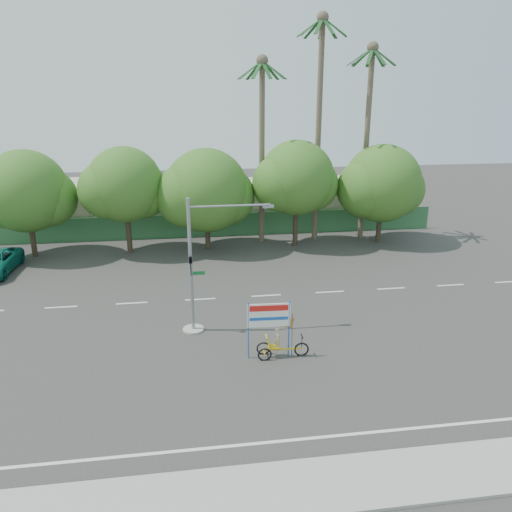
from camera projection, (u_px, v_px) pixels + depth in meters
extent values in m
plane|color=#33302D|center=(251.00, 366.00, 22.57)|extent=(120.00, 120.00, 0.00)
cube|color=gray|center=(283.00, 490.00, 15.50)|extent=(50.00, 2.40, 0.12)
cube|color=#336B3D|center=(217.00, 225.00, 42.45)|extent=(38.00, 0.08, 2.00)
cube|color=#C4B59C|center=(103.00, 206.00, 45.01)|extent=(12.00, 8.00, 4.00)
cube|color=#C4B59C|center=(298.00, 202.00, 47.51)|extent=(14.00, 8.00, 3.60)
cylinder|color=#473828|center=(32.00, 234.00, 37.02)|extent=(0.40, 0.40, 3.52)
sphere|color=#25591A|center=(26.00, 191.00, 36.02)|extent=(6.00, 6.00, 6.00)
sphere|color=#25591A|center=(48.00, 197.00, 36.66)|extent=(4.32, 4.32, 4.32)
sphere|color=#25591A|center=(6.00, 197.00, 35.70)|extent=(4.56, 4.56, 4.56)
cylinder|color=#473828|center=(128.00, 229.00, 37.94)|extent=(0.40, 0.40, 3.74)
sphere|color=#25591A|center=(125.00, 184.00, 36.87)|extent=(5.60, 5.60, 5.60)
sphere|color=#25591A|center=(143.00, 191.00, 37.51)|extent=(4.03, 4.03, 4.03)
sphere|color=#25591A|center=(107.00, 190.00, 36.57)|extent=(4.26, 4.26, 4.26)
cylinder|color=#473828|center=(208.00, 229.00, 38.82)|extent=(0.40, 0.40, 3.30)
sphere|color=#25591A|center=(206.00, 191.00, 37.88)|extent=(6.40, 6.40, 6.40)
sphere|color=#25591A|center=(225.00, 196.00, 38.52)|extent=(4.61, 4.61, 4.61)
sphere|color=#25591A|center=(187.00, 196.00, 37.54)|extent=(4.86, 4.86, 4.86)
cylinder|color=#473828|center=(295.00, 222.00, 39.68)|extent=(0.40, 0.40, 3.87)
sphere|color=#25591A|center=(297.00, 178.00, 38.58)|extent=(5.80, 5.80, 5.80)
sphere|color=#25591A|center=(312.00, 185.00, 39.23)|extent=(4.18, 4.18, 4.18)
sphere|color=#25591A|center=(281.00, 183.00, 38.27)|extent=(4.41, 4.41, 4.41)
cylinder|color=#473828|center=(379.00, 221.00, 40.70)|extent=(0.40, 0.40, 3.43)
sphere|color=#25591A|center=(382.00, 184.00, 39.72)|extent=(6.20, 6.20, 6.20)
sphere|color=#25591A|center=(397.00, 189.00, 40.36)|extent=(4.46, 4.46, 4.46)
sphere|color=#25591A|center=(366.00, 188.00, 39.39)|extent=(4.71, 4.71, 4.71)
cylinder|color=#70604C|center=(318.00, 136.00, 39.30)|extent=(0.44, 0.44, 17.00)
sphere|color=#70604C|center=(323.00, 17.00, 36.62)|extent=(0.90, 0.90, 0.90)
cube|color=#1C4C21|center=(335.00, 27.00, 36.96)|extent=(1.91, 0.28, 1.36)
cube|color=#1C4C21|center=(330.00, 28.00, 37.50)|extent=(1.65, 1.44, 1.36)
cube|color=#1C4C21|center=(321.00, 28.00, 37.72)|extent=(0.61, 1.93, 1.36)
cube|color=#1C4C21|center=(313.00, 28.00, 37.53)|extent=(1.20, 1.80, 1.36)
cube|color=#1C4C21|center=(310.00, 27.00, 37.01)|extent=(1.89, 0.92, 1.36)
cube|color=#1C4C21|center=(312.00, 26.00, 36.41)|extent=(1.89, 0.92, 1.36)
cube|color=#1C4C21|center=(319.00, 25.00, 36.00)|extent=(1.20, 1.80, 1.36)
cube|color=#1C4C21|center=(328.00, 25.00, 35.98)|extent=(0.61, 1.93, 1.36)
cube|color=#1C4C21|center=(334.00, 26.00, 36.36)|extent=(1.65, 1.44, 1.36)
cylinder|color=#70604C|center=(366.00, 148.00, 40.16)|extent=(0.44, 0.44, 15.00)
sphere|color=#70604C|center=(373.00, 47.00, 37.79)|extent=(0.90, 0.90, 0.90)
cube|color=#1C4C21|center=(384.00, 57.00, 38.13)|extent=(1.91, 0.28, 1.36)
cube|color=#1C4C21|center=(378.00, 57.00, 38.67)|extent=(1.65, 1.44, 1.36)
cube|color=#1C4C21|center=(370.00, 57.00, 38.90)|extent=(0.61, 1.93, 1.36)
cube|color=#1C4C21|center=(363.00, 57.00, 38.70)|extent=(1.20, 1.80, 1.36)
cube|color=#1C4C21|center=(360.00, 57.00, 38.18)|extent=(1.89, 0.92, 1.36)
cube|color=#1C4C21|center=(363.00, 56.00, 37.58)|extent=(1.89, 0.92, 1.36)
cube|color=#1C4C21|center=(370.00, 56.00, 37.17)|extent=(1.20, 1.80, 1.36)
cube|color=#1C4C21|center=(379.00, 56.00, 37.15)|extent=(0.61, 1.93, 1.36)
cube|color=#1C4C21|center=(384.00, 56.00, 37.53)|extent=(1.65, 1.44, 1.36)
cylinder|color=#70604C|center=(262.00, 156.00, 39.16)|extent=(0.44, 0.44, 14.00)
sphere|color=#70604C|center=(262.00, 60.00, 36.96)|extent=(0.90, 0.90, 0.90)
cube|color=#1C4C21|center=(275.00, 70.00, 37.29)|extent=(1.91, 0.28, 1.36)
cube|color=#1C4C21|center=(270.00, 70.00, 37.83)|extent=(1.65, 1.44, 1.36)
cube|color=#1C4C21|center=(262.00, 70.00, 38.06)|extent=(0.61, 1.93, 1.36)
cube|color=#1C4C21|center=(254.00, 70.00, 37.87)|extent=(1.20, 1.80, 1.36)
cube|color=#1C4C21|center=(250.00, 70.00, 37.35)|extent=(1.89, 0.92, 1.36)
cube|color=#1C4C21|center=(251.00, 70.00, 36.74)|extent=(1.89, 0.92, 1.36)
cube|color=#1C4C21|center=(257.00, 69.00, 36.33)|extent=(1.20, 1.80, 1.36)
cube|color=#1C4C21|center=(266.00, 69.00, 36.31)|extent=(0.61, 1.93, 1.36)
cube|color=#1C4C21|center=(273.00, 70.00, 36.69)|extent=(1.65, 1.44, 1.36)
cylinder|color=gray|center=(193.00, 329.00, 25.97)|extent=(1.10, 1.10, 0.10)
cylinder|color=gray|center=(191.00, 267.00, 24.89)|extent=(0.18, 0.18, 7.00)
cylinder|color=gray|center=(230.00, 206.00, 24.20)|extent=(4.00, 0.10, 0.10)
cube|color=gray|center=(268.00, 207.00, 24.49)|extent=(0.55, 0.20, 0.12)
imported|color=black|center=(191.00, 266.00, 24.65)|extent=(0.16, 0.20, 1.00)
cube|color=#14662D|center=(198.00, 273.00, 25.04)|extent=(0.70, 0.04, 0.18)
torus|color=black|center=(302.00, 349.00, 23.41)|extent=(0.71, 0.12, 0.71)
torus|color=black|center=(263.00, 348.00, 23.53)|extent=(0.66, 0.11, 0.66)
torus|color=black|center=(265.00, 355.00, 22.98)|extent=(0.66, 0.11, 0.66)
cube|color=gold|center=(283.00, 349.00, 23.31)|extent=(1.77, 0.15, 0.06)
cube|color=gold|center=(264.00, 351.00, 23.25)|extent=(0.09, 0.63, 0.05)
cube|color=gold|center=(274.00, 347.00, 23.23)|extent=(0.54, 0.46, 0.06)
cube|color=gold|center=(268.00, 341.00, 23.11)|extent=(0.26, 0.45, 0.57)
cylinder|color=black|center=(302.00, 341.00, 23.28)|extent=(0.03, 0.03, 0.57)
cube|color=black|center=(302.00, 336.00, 23.19)|extent=(0.06, 0.47, 0.04)
imported|color=#CCB284|center=(277.00, 339.00, 23.12)|extent=(0.29, 0.42, 1.13)
cylinder|color=blue|center=(248.00, 331.00, 22.84)|extent=(0.06, 0.06, 2.82)
cylinder|color=blue|center=(289.00, 329.00, 23.01)|extent=(0.06, 0.06, 2.82)
cube|color=white|center=(269.00, 315.00, 22.69)|extent=(1.98, 0.15, 1.15)
cube|color=red|center=(269.00, 308.00, 22.54)|extent=(1.77, 0.10, 0.27)
cube|color=blue|center=(269.00, 319.00, 22.71)|extent=(1.77, 0.10, 0.15)
cylinder|color=black|center=(292.00, 335.00, 23.12)|extent=(0.02, 0.02, 2.19)
cube|color=red|center=(284.00, 322.00, 22.87)|extent=(0.92, 0.07, 0.68)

